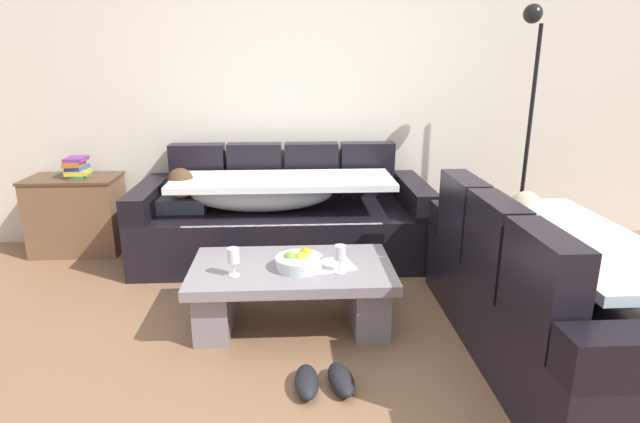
% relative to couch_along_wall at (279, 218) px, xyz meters
% --- Properties ---
extents(ground_plane, '(14.00, 14.00, 0.00)m').
position_rel_couch_along_wall_xyz_m(ground_plane, '(0.23, -1.62, -0.33)').
color(ground_plane, '#885F42').
extents(back_wall, '(9.00, 0.10, 2.70)m').
position_rel_couch_along_wall_xyz_m(back_wall, '(0.23, 0.53, 1.02)').
color(back_wall, beige).
rests_on(back_wall, ground_plane).
extents(couch_along_wall, '(2.28, 0.92, 0.88)m').
position_rel_couch_along_wall_xyz_m(couch_along_wall, '(0.00, 0.00, 0.00)').
color(couch_along_wall, black).
rests_on(couch_along_wall, ground_plane).
extents(couch_near_window, '(0.92, 1.91, 0.88)m').
position_rel_couch_along_wall_xyz_m(couch_near_window, '(1.51, -1.51, 0.00)').
color(couch_near_window, black).
rests_on(couch_near_window, ground_plane).
extents(coffee_table, '(1.20, 0.68, 0.38)m').
position_rel_couch_along_wall_xyz_m(coffee_table, '(0.10, -1.12, -0.09)').
color(coffee_table, gray).
rests_on(coffee_table, ground_plane).
extents(fruit_bowl, '(0.28, 0.28, 0.10)m').
position_rel_couch_along_wall_xyz_m(fruit_bowl, '(0.14, -1.16, 0.09)').
color(fruit_bowl, silver).
rests_on(fruit_bowl, coffee_table).
extents(wine_glass_near_left, '(0.07, 0.07, 0.17)m').
position_rel_couch_along_wall_xyz_m(wine_glass_near_left, '(-0.23, -1.25, 0.16)').
color(wine_glass_near_left, silver).
rests_on(wine_glass_near_left, coffee_table).
extents(wine_glass_near_right, '(0.07, 0.07, 0.17)m').
position_rel_couch_along_wall_xyz_m(wine_glass_near_right, '(0.37, -1.24, 0.16)').
color(wine_glass_near_right, silver).
rests_on(wine_glass_near_right, coffee_table).
extents(open_magazine, '(0.32, 0.27, 0.01)m').
position_rel_couch_along_wall_xyz_m(open_magazine, '(0.32, -1.14, 0.05)').
color(open_magazine, white).
rests_on(open_magazine, coffee_table).
extents(side_cabinet, '(0.72, 0.44, 0.64)m').
position_rel_couch_along_wall_xyz_m(side_cabinet, '(-1.68, 0.23, -0.01)').
color(side_cabinet, brown).
rests_on(side_cabinet, ground_plane).
extents(book_stack_on_cabinet, '(0.19, 0.22, 0.16)m').
position_rel_couch_along_wall_xyz_m(book_stack_on_cabinet, '(-1.64, 0.23, 0.39)').
color(book_stack_on_cabinet, '#338C59').
rests_on(book_stack_on_cabinet, side_cabinet).
extents(floor_lamp, '(0.33, 0.31, 1.95)m').
position_rel_couch_along_wall_xyz_m(floor_lamp, '(1.95, 0.00, 0.78)').
color(floor_lamp, black).
rests_on(floor_lamp, ground_plane).
extents(pair_of_shoes, '(0.31, 0.29, 0.09)m').
position_rel_couch_along_wall_xyz_m(pair_of_shoes, '(0.25, -1.79, -0.29)').
color(pair_of_shoes, black).
rests_on(pair_of_shoes, ground_plane).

